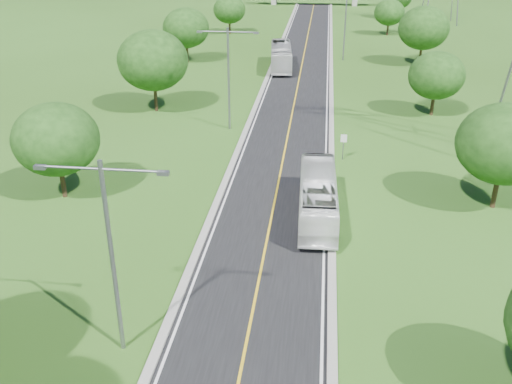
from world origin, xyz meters
The scene contains 18 objects.
ground centered at (0.00, 60.00, 0.00)m, with size 260.00×260.00×0.00m, color #294A15.
road centered at (0.00, 66.00, 0.03)m, with size 8.00×150.00×0.06m, color black.
curb_left centered at (-4.25, 66.00, 0.11)m, with size 0.50×150.00×0.22m, color gray.
curb_right centered at (4.25, 66.00, 0.11)m, with size 0.50×150.00×0.22m, color gray.
speed_limit_sign centered at (5.20, 37.98, 1.60)m, with size 0.55×0.09×2.40m.
streetlight_near_left centered at (-6.00, 12.00, 5.94)m, with size 5.90×0.25×10.00m.
streetlight_mid_left centered at (-6.00, 45.00, 5.94)m, with size 5.90×0.25×10.00m.
streetlight_far_right centered at (6.00, 78.00, 5.94)m, with size 5.90×0.25×10.00m.
tree_lb centered at (-16.00, 28.00, 4.64)m, with size 6.30×6.30×7.33m.
tree_lc centered at (-15.00, 50.00, 5.58)m, with size 7.56×7.56×8.79m.
tree_ld centered at (-17.00, 74.00, 4.95)m, with size 6.72×6.72×7.82m.
tree_le centered at (-14.50, 98.00, 4.33)m, with size 5.88×5.88×6.84m.
tree_rb centered at (16.00, 30.00, 4.95)m, with size 6.72×6.72×7.82m.
tree_rc centered at (15.00, 52.00, 4.33)m, with size 5.88×5.88×6.84m.
tree_rd centered at (17.00, 76.00, 5.27)m, with size 7.14×7.14×8.30m.
tree_re centered at (14.50, 100.00, 4.02)m, with size 5.46×5.46×6.35m.
bus_outbound centered at (3.20, 27.01, 1.56)m, with size 2.52×10.78×3.00m, color white.
bus_inbound centered at (-2.89, 71.58, 1.72)m, with size 2.79×11.93×3.32m, color silver.
Camera 1 is at (3.11, -9.17, 19.07)m, focal length 40.00 mm.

